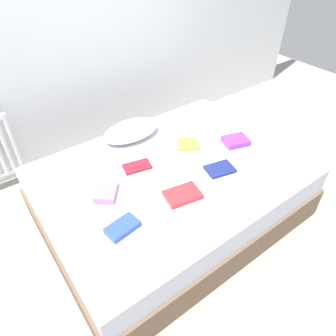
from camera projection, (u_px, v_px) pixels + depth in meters
The scene contains 12 objects.
ground_plane at pixel (171, 213), 2.67m from camera, with size 8.00×8.00×0.00m, color #9E998E.
back_wall at pixel (78, 7), 2.61m from camera, with size 6.00×0.10×2.80m, color silver.
bed at pixel (172, 193), 2.51m from camera, with size 2.00×1.50×0.50m.
pillow at pixel (131, 131), 2.64m from camera, with size 0.51×0.29×0.14m, color white.
textbook_blue at pixel (122, 227), 1.89m from camera, with size 0.21×0.12×0.04m, color #2847B7.
textbook_red at pixel (183, 195), 2.11m from camera, with size 0.24×0.17×0.04m, color red.
textbook_lime at pixel (188, 144), 2.59m from camera, with size 0.18×0.18×0.02m, color #8CC638.
textbook_pink at pixel (106, 192), 2.12m from camera, with size 0.20×0.14×0.05m, color pink.
textbook_maroon at pixel (137, 167), 2.36m from camera, with size 0.21×0.13×0.02m, color maroon.
textbook_purple at pixel (236, 141), 2.60m from camera, with size 0.21×0.16×0.05m, color purple.
textbook_white at pixel (262, 164), 2.38m from camera, with size 0.21×0.18×0.02m, color white.
textbook_navy at pixel (220, 169), 2.33m from camera, with size 0.21×0.15×0.03m, color navy.
Camera 1 is at (-1.09, -1.43, 2.01)m, focal length 32.58 mm.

